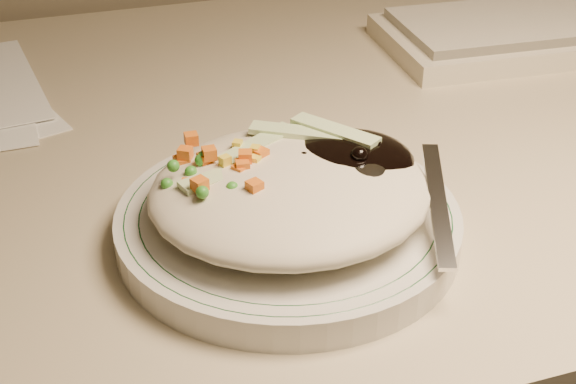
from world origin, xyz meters
name	(u,v)px	position (x,y,z in m)	size (l,w,h in m)	color
desk	(306,291)	(0.00, 1.38, 0.54)	(1.40, 0.70, 0.74)	tan
plate	(288,224)	(-0.08, 1.21, 0.75)	(0.24, 0.24, 0.02)	beige
plate_rim	(288,212)	(-0.08, 1.21, 0.76)	(0.23, 0.23, 0.00)	#144723
meal	(294,184)	(-0.07, 1.21, 0.78)	(0.21, 0.19, 0.05)	beige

